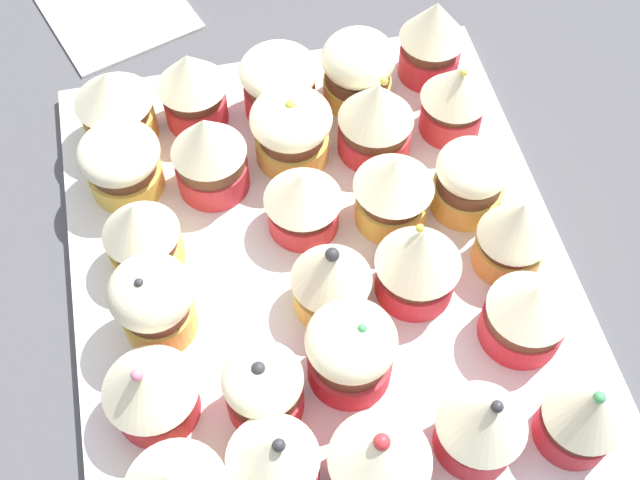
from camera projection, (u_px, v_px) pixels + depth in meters
The scene contains 29 objects.
ground_plane at pixel (320, 278), 66.06cm from camera, with size 180.00×180.00×3.00cm, color #4C4C51.
baking_tray at pixel (320, 264), 64.29cm from camera, with size 44.82×38.17×1.20cm.
cupcake_0 at pixel (585, 414), 53.05cm from camera, with size 5.56×5.56×7.77cm.
cupcake_1 at pixel (528, 311), 57.55cm from camera, with size 6.09×6.09×6.85cm.
cupcake_2 at pixel (514, 233), 60.54cm from camera, with size 5.50×5.50×7.56cm.
cupcake_3 at pixel (470, 180), 63.93cm from camera, with size 5.69×5.69×6.45cm.
cupcake_4 at pixel (455, 98), 67.84cm from camera, with size 5.73×5.73×7.37cm.
cupcake_5 at pixel (432, 38), 70.90cm from camera, with size 5.84×5.84×8.12cm.
cupcake_6 at pixel (482, 423), 52.74cm from camera, with size 6.03×6.03×7.60cm.
cupcake_7 at pixel (418, 261), 59.13cm from camera, with size 6.38×6.38×7.83cm.
cupcake_8 at pixel (394, 188), 62.73cm from camera, with size 6.30×6.30×7.43cm.
cupcake_9 at pixel (376, 117), 66.57cm from camera, with size 6.27×6.27×7.86cm.
cupcake_10 at pixel (358, 69), 69.95cm from camera, with size 6.33×6.33×6.90cm.
cupcake_11 at pixel (378, 461), 51.70cm from camera, with size 6.70×6.70×7.17cm.
cupcake_12 at pixel (354, 350), 55.74cm from camera, with size 6.27×6.27×7.27cm.
cupcake_13 at pixel (326, 278), 58.64cm from camera, with size 5.98×5.98×7.56cm.
cupcake_14 at pixel (303, 199), 62.78cm from camera, with size 6.10×6.10×6.48cm.
cupcake_15 at pixel (287, 130), 66.48cm from camera, with size 6.73×6.73×6.74cm.
cupcake_16 at pixel (277, 84), 69.29cm from camera, with size 6.63×6.63×6.35cm.
cupcake_17 at pixel (273, 462), 51.62cm from camera, with size 6.02×6.02×7.48cm.
cupcake_18 at pixel (264, 388), 54.78cm from camera, with size 5.47×5.47×6.53cm.
cupcake_19 at pixel (209, 153), 64.35cm from camera, with size 6.00×6.00×8.00cm.
cupcake_20 at pixel (192, 87), 68.16cm from camera, with size 5.95×5.95×7.60cm.
cupcake_22 at pixel (150, 388), 54.08cm from camera, with size 6.51×6.51×7.46cm.
cupcake_23 at pixel (154, 301), 57.55cm from camera, with size 6.02×6.02×7.50cm.
cupcake_24 at pixel (141, 233), 60.78cm from camera, with size 5.81×5.81×7.16cm.
cupcake_25 at pixel (121, 162), 65.09cm from camera, with size 6.59×6.59×5.89cm.
cupcake_26 at pixel (115, 104), 67.36cm from camera, with size 6.51×6.51×7.38cm.
napkin at pixel (114, 6), 80.51cm from camera, with size 14.34×12.79×0.60cm, color white.
Camera 1 is at (-32.00, 7.14, 55.93)cm, focal length 45.91 mm.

